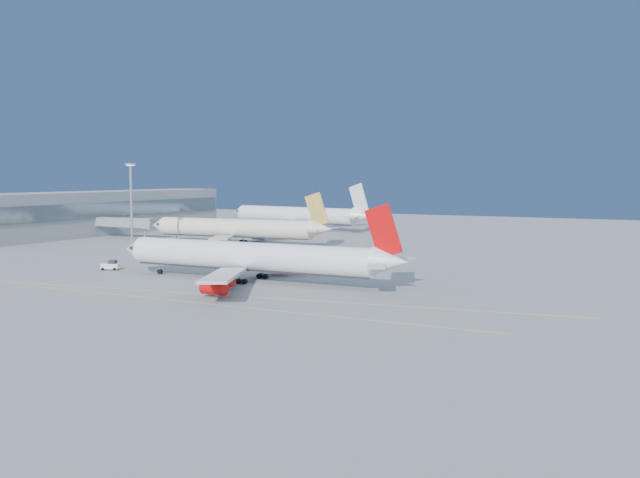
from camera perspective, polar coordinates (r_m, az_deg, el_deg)
The scene contains 9 objects.
ground at distance 129.43m, azimuth -5.88°, elevation -4.13°, with size 500.00×500.00×0.00m, color slate.
terminal at distance 266.75m, azimuth -16.73°, elevation 2.08°, with size 18.40×110.00×15.00m.
jet_bridge at distance 242.51m, azimuth -15.12°, elevation 1.28°, with size 23.60×3.60×6.90m.
taxiway_lines at distance 142.89m, azimuth -9.45°, elevation -3.29°, with size 118.86×140.00×0.02m.
airliner_virgin at distance 139.78m, azimuth -5.31°, elevation -1.46°, with size 64.05×57.68×15.83m.
airliner_etihad at distance 214.52m, azimuth -6.57°, elevation 0.85°, with size 61.27×56.43×15.98m.
airliner_third at distance 273.20m, azimuth -1.75°, elevation 1.92°, with size 66.63×60.80×17.91m.
pushback_tug at distance 162.90m, azimuth -16.40°, elevation -2.05°, with size 4.27×3.47×2.15m.
light_mast at distance 199.98m, azimuth -14.87°, elevation 3.07°, with size 2.07×2.07×24.00m.
Camera 1 is at (69.72, -107.04, 20.82)m, focal length 40.00 mm.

